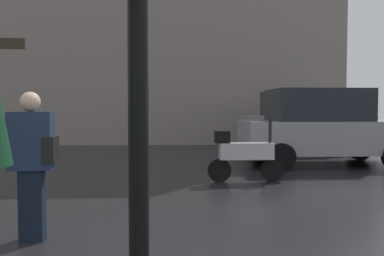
% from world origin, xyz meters
% --- Properties ---
extents(pedestrian_with_bag, '(0.50, 0.24, 1.63)m').
position_xyz_m(pedestrian_with_bag, '(-1.22, 1.73, 0.93)').
color(pedestrian_with_bag, black).
rests_on(pedestrian_with_bag, ground).
extents(parked_scooter, '(1.51, 0.32, 1.23)m').
position_xyz_m(parked_scooter, '(1.73, 5.18, 0.56)').
color(parked_scooter, black).
rests_on(parked_scooter, ground).
extents(parked_car_left, '(4.16, 2.03, 1.92)m').
position_xyz_m(parked_car_left, '(4.13, 7.47, 0.97)').
color(parked_car_left, gray).
rests_on(parked_car_left, ground).
extents(parked_car_right, '(4.06, 1.97, 1.99)m').
position_xyz_m(parked_car_right, '(4.68, 10.68, 1.00)').
color(parked_car_right, gray).
rests_on(parked_car_right, ground).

